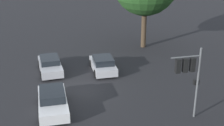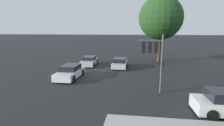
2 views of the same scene
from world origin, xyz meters
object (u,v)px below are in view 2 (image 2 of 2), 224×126
object	(u,v)px
street_tree	(161,18)
crossing_car_2	(90,61)
crossing_car_1	(120,63)
crossing_car_0	(70,72)
traffic_signal	(153,52)

from	to	relation	value
street_tree	crossing_car_2	distance (m)	12.98
street_tree	crossing_car_2	size ratio (longest dim) A/B	2.37
crossing_car_1	crossing_car_2	distance (m)	4.70
street_tree	crossing_car_2	xyz separation A→B (m)	(4.61, -10.37, -6.29)
crossing_car_0	crossing_car_2	size ratio (longest dim) A/B	1.05
crossing_car_2	traffic_signal	bearing A→B (deg)	36.33
crossing_car_1	crossing_car_2	size ratio (longest dim) A/B	0.91
street_tree	crossing_car_0	size ratio (longest dim) A/B	2.26
street_tree	crossing_car_1	world-z (taller)	street_tree
traffic_signal	crossing_car_0	world-z (taller)	traffic_signal
street_tree	crossing_car_0	distance (m)	16.88
crossing_car_0	crossing_car_1	distance (m)	7.57
traffic_signal	crossing_car_1	world-z (taller)	traffic_signal
traffic_signal	crossing_car_2	bearing A→B (deg)	38.93
traffic_signal	crossing_car_2	xyz separation A→B (m)	(-10.07, -8.04, -2.78)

